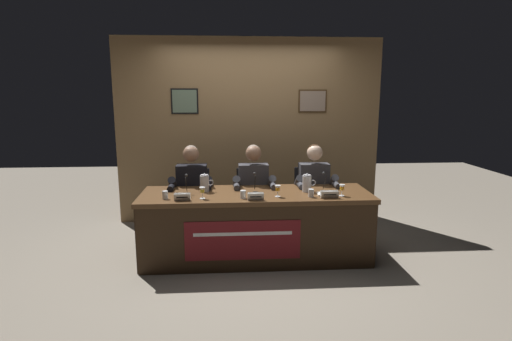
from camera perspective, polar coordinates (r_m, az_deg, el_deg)
name	(u,v)px	position (r m, az deg, el deg)	size (l,w,h in m)	color
ground_plane	(256,257)	(4.72, 0.00, -12.06)	(12.00, 12.00, 0.00)	gray
wall_back_panelled	(249,131)	(5.82, -0.97, 5.56)	(3.73, 0.14, 2.60)	#937047
conference_table	(256,217)	(4.45, 0.06, -6.57)	(2.53, 0.81, 0.75)	brown
chair_left	(194,207)	(5.14, -8.79, -5.07)	(0.44, 0.45, 0.90)	black
panelist_left	(191,189)	(4.88, -9.07, -2.58)	(0.51, 0.48, 1.23)	black
nameplate_left	(182,197)	(4.21, -10.35, -3.67)	(0.16, 0.06, 0.08)	white
juice_glass_left	(202,191)	(4.25, -7.57, -2.83)	(0.06, 0.06, 0.12)	white
water_cup_left	(165,195)	(4.32, -12.67, -3.44)	(0.06, 0.06, 0.08)	silver
microphone_left	(186,188)	(4.43, -9.82, -2.49)	(0.06, 0.17, 0.22)	black
chair_center	(253,206)	(5.13, -0.45, -4.97)	(0.44, 0.45, 0.90)	black
panelist_center	(254,188)	(4.87, -0.31, -2.48)	(0.51, 0.48, 1.23)	black
nameplate_center	(256,196)	(4.16, -0.04, -3.67)	(0.17, 0.06, 0.08)	white
juice_glass_center	(278,189)	(4.30, 3.07, -2.59)	(0.06, 0.06, 0.12)	white
water_cup_center	(243,195)	(4.24, -1.84, -3.45)	(0.06, 0.06, 0.08)	silver
microphone_center	(255,186)	(4.46, -0.13, -2.23)	(0.06, 0.17, 0.22)	black
chair_right	(311,205)	(5.23, 7.75, -4.78)	(0.44, 0.45, 0.90)	black
panelist_right	(315,187)	(4.97, 8.29, -2.32)	(0.51, 0.48, 1.23)	black
nameplate_right	(330,194)	(4.32, 10.33, -3.32)	(0.19, 0.06, 0.08)	white
juice_glass_right	(342,188)	(4.42, 12.02, -2.43)	(0.06, 0.06, 0.12)	white
water_cup_right	(311,193)	(4.33, 7.76, -3.21)	(0.06, 0.06, 0.08)	silver
microphone_right	(325,186)	(4.55, 9.70, -2.13)	(0.06, 0.17, 0.22)	black
water_pitcher_left_side	(205,183)	(4.55, -7.24, -1.78)	(0.15, 0.10, 0.21)	silver
water_pitcher_right_side	(307,183)	(4.55, 7.20, -1.80)	(0.15, 0.10, 0.21)	silver
document_stack_right	(327,194)	(4.47, 9.96, -3.26)	(0.23, 0.17, 0.01)	white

